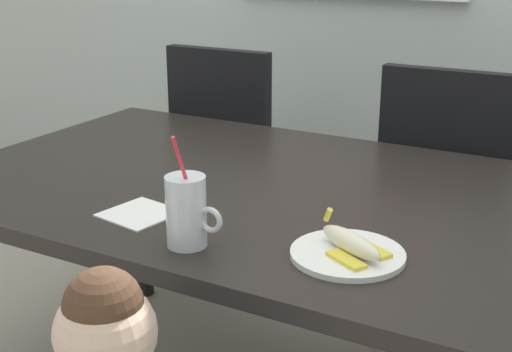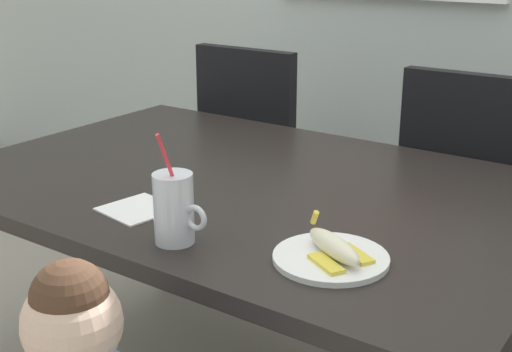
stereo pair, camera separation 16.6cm
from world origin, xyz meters
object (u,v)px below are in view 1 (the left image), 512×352
(dining_chair_right, at_px, (449,189))
(peeled_banana, at_px, (351,243))
(paper_napkin, at_px, (140,214))
(dining_table, at_px, (242,209))
(dining_chair_left, at_px, (235,152))
(milk_cup, at_px, (187,215))
(snack_plate, at_px, (348,254))

(dining_chair_right, height_order, peeled_banana, dining_chair_right)
(peeled_banana, height_order, paper_napkin, peeled_banana)
(dining_table, distance_m, paper_napkin, 0.34)
(dining_chair_left, height_order, dining_chair_right, same)
(dining_chair_left, height_order, peeled_banana, dining_chair_left)
(dining_chair_left, height_order, paper_napkin, dining_chair_left)
(milk_cup, height_order, paper_napkin, milk_cup)
(dining_table, relative_size, dining_chair_right, 1.64)
(dining_chair_left, bearing_deg, milk_cup, 116.27)
(snack_plate, bearing_deg, dining_chair_left, 130.00)
(dining_chair_right, bearing_deg, dining_table, 62.48)
(dining_chair_right, xyz_separation_m, peeled_banana, (0.05, -1.03, 0.22))
(dining_table, xyz_separation_m, dining_chair_left, (-0.46, 0.75, -0.11))
(dining_table, xyz_separation_m, milk_cup, (0.11, -0.41, 0.15))
(snack_plate, xyz_separation_m, paper_napkin, (-0.50, -0.02, -0.00))
(dining_chair_left, xyz_separation_m, dining_chair_right, (0.84, -0.02, 0.00))
(dining_chair_left, bearing_deg, paper_napkin, 109.47)
(dining_chair_right, xyz_separation_m, milk_cup, (-0.27, -1.14, 0.26))
(dining_table, distance_m, snack_plate, 0.52)
(dining_table, xyz_separation_m, dining_chair_right, (0.38, 0.73, -0.11))
(paper_napkin, bearing_deg, dining_chair_right, 66.09)
(dining_chair_left, height_order, snack_plate, dining_chair_left)
(snack_plate, bearing_deg, paper_napkin, -177.77)
(dining_table, xyz_separation_m, snack_plate, (0.42, -0.30, 0.09))
(snack_plate, height_order, peeled_banana, peeled_banana)
(snack_plate, distance_m, peeled_banana, 0.03)
(dining_table, height_order, snack_plate, snack_plate)
(snack_plate, height_order, paper_napkin, snack_plate)
(paper_napkin, bearing_deg, dining_chair_left, 109.47)
(peeled_banana, bearing_deg, milk_cup, -161.56)
(dining_table, relative_size, snack_plate, 6.83)
(dining_chair_left, xyz_separation_m, milk_cup, (0.57, -1.16, 0.26))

